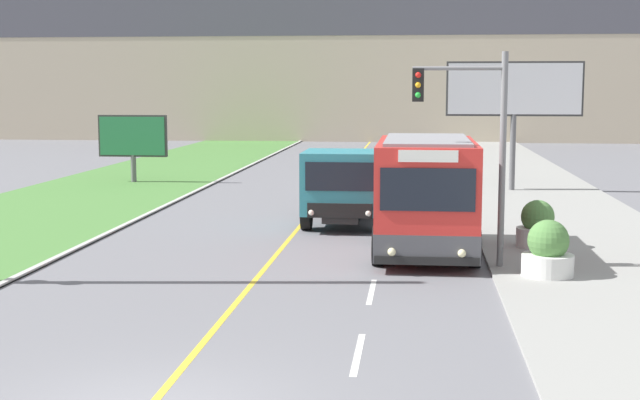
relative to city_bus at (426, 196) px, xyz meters
The scene contains 9 objects.
lane_marking_centre 10.11m from the city_bus, 110.80° to the right, with size 2.88×140.00×0.01m.
city_bus is the anchor object (origin of this frame).
dump_truck 5.43m from the city_bus, 117.84° to the left, with size 2.55×6.35×2.46m.
car_distant 18.10m from the city_bus, 98.39° to the left, with size 1.80×4.30×1.45m.
traffic_light_mast 2.72m from the city_bus, 56.57° to the right, with size 2.28×0.32×5.30m.
billboard_large 15.47m from the city_bus, 75.59° to the left, with size 5.68×0.24×5.50m.
billboard_small 21.29m from the city_bus, 128.87° to the left, with size 3.23×0.24×3.14m.
planter_round_near 4.00m from the city_bus, 43.82° to the right, with size 1.20×1.20×1.32m.
planter_round_second 3.38m from the city_bus, 19.64° to the left, with size 1.14×1.14×1.30m.
Camera 1 is at (3.67, -11.31, 4.48)m, focal length 50.00 mm.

